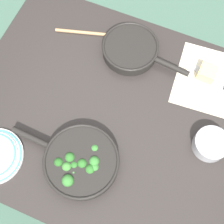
# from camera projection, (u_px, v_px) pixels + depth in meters

# --- Properties ---
(ground_plane) EXTENTS (14.00, 14.00, 0.00)m
(ground_plane) POSITION_uv_depth(u_px,v_px,m) (112.00, 155.00, 1.97)
(ground_plane) COLOR #476B56
(dining_table_red) EXTENTS (1.21, 0.97, 0.74)m
(dining_table_red) POSITION_uv_depth(u_px,v_px,m) (112.00, 120.00, 1.35)
(dining_table_red) COLOR #2D2826
(dining_table_red) RESTS_ON ground_plane
(skillet_broccoli) EXTENTS (0.44, 0.29, 0.07)m
(skillet_broccoli) POSITION_uv_depth(u_px,v_px,m) (81.00, 161.00, 1.18)
(skillet_broccoli) COLOR black
(skillet_broccoli) RESTS_ON dining_table_red
(skillet_eggs) EXTENTS (0.40, 0.25, 0.05)m
(skillet_eggs) POSITION_uv_depth(u_px,v_px,m) (131.00, 49.00, 1.36)
(skillet_eggs) COLOR black
(skillet_eggs) RESTS_ON dining_table_red
(wooden_spoon) EXTENTS (0.37, 0.13, 0.02)m
(wooden_spoon) POSITION_uv_depth(u_px,v_px,m) (106.00, 34.00, 1.41)
(wooden_spoon) COLOR tan
(wooden_spoon) RESTS_ON dining_table_red
(parchment_sheet) EXTENTS (0.41, 0.34, 0.00)m
(parchment_sheet) POSITION_uv_depth(u_px,v_px,m) (221.00, 83.00, 1.33)
(parchment_sheet) COLOR beige
(parchment_sheet) RESTS_ON dining_table_red
(grater_knife) EXTENTS (0.26, 0.11, 0.02)m
(grater_knife) POSITION_uv_depth(u_px,v_px,m) (223.00, 86.00, 1.32)
(grater_knife) COLOR silver
(grater_knife) RESTS_ON dining_table_red
(cheese_block) EXTENTS (0.07, 0.07, 0.05)m
(cheese_block) POSITION_uv_depth(u_px,v_px,m) (207.00, 73.00, 1.32)
(cheese_block) COLOR #EFD67A
(cheese_block) RESTS_ON dining_table_red
(prep_bowl_steel) EXTENTS (0.13, 0.13, 0.06)m
(prep_bowl_steel) POSITION_uv_depth(u_px,v_px,m) (211.00, 144.00, 1.20)
(prep_bowl_steel) COLOR #B7B7BC
(prep_bowl_steel) RESTS_ON dining_table_red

